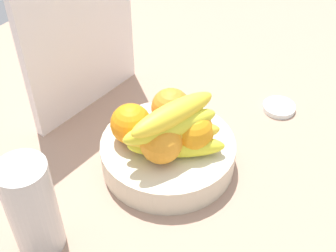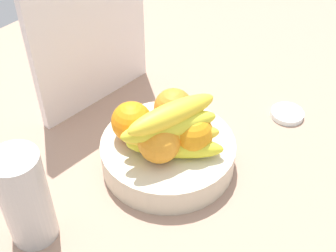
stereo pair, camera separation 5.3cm
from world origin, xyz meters
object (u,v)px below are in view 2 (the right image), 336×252
object	(u,v)px
banana_bunch	(172,131)
orange_front_right	(132,122)
fruit_bowl	(168,153)
orange_back_left	(192,133)
jar_lid	(287,114)
orange_front_left	(174,108)
thermos_tumbler	(25,198)
cutting_board	(89,25)
orange_center	(159,142)

from	to	relation	value
banana_bunch	orange_front_right	bearing A→B (deg)	98.64
fruit_bowl	orange_front_right	bearing A→B (deg)	116.28
orange_back_left	banana_bunch	size ratio (longest dim) A/B	0.42
orange_back_left	banana_bunch	bearing A→B (deg)	148.19
fruit_bowl	jar_lid	world-z (taller)	fruit_bowl
jar_lid	orange_front_left	bearing A→B (deg)	148.38
fruit_bowl	orange_front_left	distance (cm)	8.45
orange_back_left	thermos_tumbler	xyz separation A→B (cm)	(-27.24, 11.05, -0.42)
banana_bunch	thermos_tumbler	world-z (taller)	thermos_tumbler
banana_bunch	cutting_board	bearing A→B (deg)	74.24
fruit_bowl	orange_center	bearing A→B (deg)	-162.43
banana_bunch	thermos_tumbler	bearing A→B (deg)	159.33
orange_front_right	jar_lid	world-z (taller)	orange_front_right
jar_lid	orange_front_right	bearing A→B (deg)	150.50
orange_back_left	orange_center	bearing A→B (deg)	150.78
fruit_bowl	orange_back_left	world-z (taller)	orange_back_left
orange_back_left	cutting_board	world-z (taller)	cutting_board
orange_front_right	cutting_board	bearing A→B (deg)	64.79
orange_front_right	thermos_tumbler	xyz separation A→B (cm)	(-22.82, 0.85, -0.42)
banana_bunch	orange_center	bearing A→B (deg)	154.77
orange_center	banana_bunch	xyz separation A→B (cm)	(2.19, -1.03, 1.60)
orange_front_right	orange_center	xyz separation A→B (cm)	(-0.94, -7.20, 0.00)
orange_center	orange_back_left	world-z (taller)	same
orange_front_right	thermos_tumbler	bearing A→B (deg)	177.86
fruit_bowl	cutting_board	distance (cm)	29.83
orange_front_right	orange_back_left	distance (cm)	11.11
fruit_bowl	orange_center	distance (cm)	7.58
orange_front_left	jar_lid	world-z (taller)	orange_front_left
orange_back_left	banana_bunch	distance (cm)	4.06
orange_front_left	thermos_tumbler	distance (cm)	30.91
orange_center	thermos_tumbler	distance (cm)	23.32
orange_center	jar_lid	bearing A→B (deg)	-17.38
cutting_board	thermos_tumbler	world-z (taller)	cutting_board
orange_front_right	banana_bunch	size ratio (longest dim) A/B	0.42
jar_lid	orange_center	bearing A→B (deg)	162.62
orange_front_right	cutting_board	distance (cm)	22.74
banana_bunch	jar_lid	size ratio (longest dim) A/B	2.57
orange_front_right	banana_bunch	xyz separation A→B (cm)	(1.25, -8.23, 1.60)
orange_front_right	banana_bunch	world-z (taller)	banana_bunch
orange_center	cutting_board	distance (cm)	29.31
orange_center	cutting_board	xyz separation A→B (cm)	(9.85, 26.12, 8.93)
fruit_bowl	banana_bunch	distance (cm)	8.47
cutting_board	jar_lid	distance (cm)	44.79
cutting_board	jar_lid	xyz separation A→B (cm)	(20.72, -35.69, -17.42)
orange_center	orange_back_left	bearing A→B (deg)	-29.22
banana_bunch	jar_lid	xyz separation A→B (cm)	(28.38, -8.54, -10.09)
fruit_bowl	orange_center	size ratio (longest dim) A/B	3.34
fruit_bowl	banana_bunch	xyz separation A→B (cm)	(-1.70, -2.26, 7.99)
orange_front_left	orange_front_right	world-z (taller)	same
orange_center	thermos_tumbler	bearing A→B (deg)	159.81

